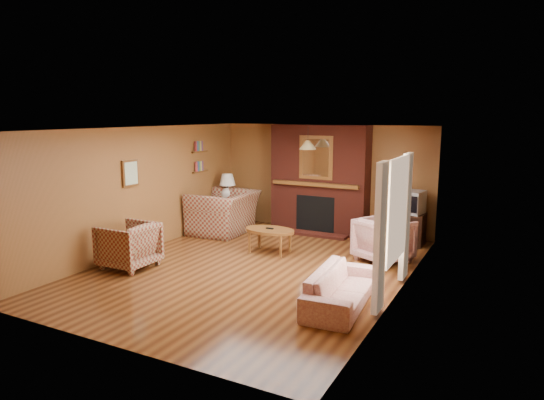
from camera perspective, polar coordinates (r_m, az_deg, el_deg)
The scene contains 20 objects.
floor at distance 8.52m, azimuth -2.14°, elevation -7.97°, with size 6.50×6.50×0.00m, color #45220E.
ceiling at distance 8.10m, azimuth -2.26°, elevation 8.39°, with size 6.50×6.50×0.00m, color silver.
wall_back at distance 11.13m, azimuth 6.13°, elevation 2.62°, with size 6.50×6.50×0.00m, color brown.
wall_front at distance 5.70m, azimuth -18.68°, elevation -5.13°, with size 6.50×6.50×0.00m, color brown.
wall_left at distance 9.69m, azimuth -15.15°, elevation 1.21°, with size 6.50×6.50×0.00m, color brown.
wall_right at distance 7.33m, azimuth 15.04°, elevation -1.60°, with size 6.50×6.50×0.00m, color brown.
fireplace at distance 10.88m, azimuth 5.62°, elevation 2.37°, with size 2.20×0.82×2.40m.
window_right at distance 7.17m, azimuth 14.29°, elevation -2.43°, with size 0.10×1.85×2.00m.
bookshelf at distance 11.06m, azimuth -8.36°, elevation 4.96°, with size 0.09×0.55×0.71m.
botanical_print at distance 9.41m, azimuth -16.33°, elevation 3.04°, with size 0.05×0.40×0.50m.
pendant_light at distance 10.17m, azimuth 4.24°, elevation 6.48°, with size 0.36×0.36×0.48m.
plaid_loveseat at distance 10.89m, azimuth -5.71°, elevation -1.45°, with size 1.43×1.25×0.93m, color maroon.
plaid_armchair at distance 8.80m, azimuth -16.52°, elevation -5.12°, with size 0.84×0.87×0.79m, color maroon.
floral_sofa at distance 6.94m, azimuth 8.15°, elevation -10.14°, with size 1.74×0.68×0.51m, color beige.
floral_armchair at distance 9.01m, azimuth 13.03°, elevation -4.60°, with size 0.84×0.87×0.79m, color beige.
coffee_table at distance 9.30m, azimuth -0.28°, elevation -3.73°, with size 1.00×0.62×0.49m.
side_table at distance 11.52m, azimuth -5.21°, elevation -1.57°, with size 0.47×0.47×0.63m, color brown.
table_lamp at distance 11.40m, azimuth -5.26°, elevation 1.70°, with size 0.38×0.38×0.62m.
tv_stand at distance 10.29m, azimuth 15.80°, elevation -3.28°, with size 0.60×0.54×0.65m, color black.
crt_tv at distance 10.17m, azimuth 15.95°, elevation -0.22°, with size 0.58×0.57×0.46m.
Camera 1 is at (4.02, -7.02, 2.65)m, focal length 32.00 mm.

